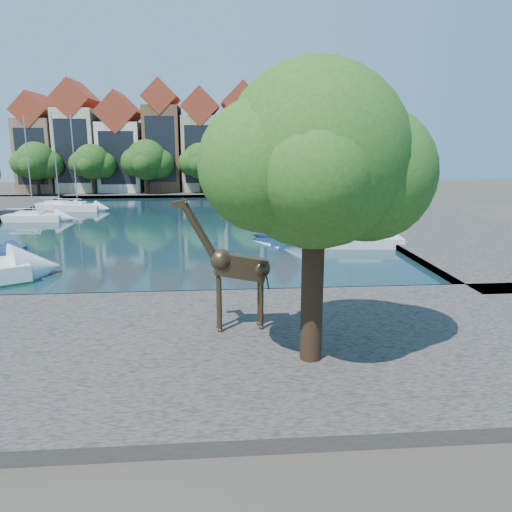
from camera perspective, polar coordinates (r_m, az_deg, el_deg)
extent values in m
plane|color=#38332B|center=(27.61, -12.99, -4.96)|extent=(160.00, 160.00, 0.00)
cube|color=black|center=(50.84, -9.23, 3.49)|extent=(38.00, 50.00, 0.08)
cube|color=#514B46|center=(21.06, -15.71, -10.20)|extent=(50.00, 14.00, 0.50)
cube|color=#514B46|center=(82.49, -7.55, 7.36)|extent=(60.00, 16.00, 0.50)
cube|color=#514B46|center=(54.79, 17.88, 3.94)|extent=(14.00, 52.00, 0.50)
cylinder|color=#332114|center=(18.08, 6.44, -3.57)|extent=(0.80, 0.80, 5.50)
sphere|color=#254F16|center=(17.33, 6.85, 11.39)|extent=(6.40, 6.40, 6.40)
sphere|color=#254F16|center=(18.12, 12.64, 9.22)|extent=(4.80, 4.80, 4.80)
sphere|color=#254F16|center=(16.68, 1.06, 10.32)|extent=(4.48, 4.48, 4.48)
cube|color=#8B634B|center=(86.37, -23.36, 10.50)|extent=(5.39, 9.00, 11.00)
cube|color=maroon|center=(86.44, -23.77, 14.93)|extent=(5.44, 9.18, 5.44)
cube|color=black|center=(82.13, -24.34, 10.32)|extent=(4.40, 0.05, 8.25)
cube|color=beige|center=(84.66, -19.48, 11.29)|extent=(5.88, 9.00, 12.50)
cube|color=maroon|center=(84.85, -19.89, 16.39)|extent=(5.94, 9.18, 5.94)
cube|color=black|center=(80.33, -20.28, 11.17)|extent=(4.80, 0.05, 9.38)
cube|color=silver|center=(83.31, -15.03, 10.88)|extent=(6.37, 9.00, 10.50)
cube|color=maroon|center=(83.36, -15.31, 15.47)|extent=(6.43, 9.18, 6.43)
cube|color=black|center=(78.90, -15.60, 10.74)|extent=(5.20, 0.05, 7.88)
cube|color=brown|center=(82.39, -10.53, 11.95)|extent=(5.39, 9.00, 13.00)
cube|color=maroon|center=(82.62, -10.76, 17.30)|extent=(5.44, 9.18, 5.44)
cube|color=black|center=(77.93, -10.86, 11.88)|extent=(4.40, 0.05, 9.75)
cube|color=tan|center=(82.03, -6.25, 11.56)|extent=(5.88, 9.00, 11.50)
cube|color=maroon|center=(82.15, -6.38, 16.50)|extent=(5.94, 9.18, 5.94)
cube|color=black|center=(77.56, -6.33, 11.47)|extent=(4.80, 0.05, 8.62)
cube|color=beige|center=(82.12, -1.62, 11.81)|extent=(6.37, 9.00, 12.00)
cube|color=maroon|center=(82.28, -1.65, 16.99)|extent=(6.43, 9.18, 6.43)
cube|color=black|center=(77.65, -1.44, 11.73)|extent=(5.20, 0.05, 9.00)
cube|color=brown|center=(82.75, 2.97, 11.29)|extent=(5.39, 9.00, 10.50)
cube|color=maroon|center=(82.79, 3.03, 15.76)|extent=(5.44, 9.18, 5.44)
cube|color=black|center=(78.31, 3.41, 11.18)|extent=(4.40, 0.05, 7.88)
cylinder|color=#332114|center=(81.05, -23.65, 7.59)|extent=(0.50, 0.50, 3.20)
sphere|color=#103910|center=(80.86, -23.86, 9.90)|extent=(5.60, 5.60, 5.60)
sphere|color=#103910|center=(80.64, -22.61, 9.61)|extent=(4.20, 4.20, 4.20)
sphere|color=#103910|center=(81.01, -24.98, 9.60)|extent=(3.92, 3.92, 3.92)
cylinder|color=#332114|center=(78.84, -18.09, 7.92)|extent=(0.50, 0.50, 3.20)
sphere|color=#103910|center=(78.65, -18.26, 10.20)|extent=(5.20, 5.20, 5.20)
sphere|color=#103910|center=(78.62, -17.06, 9.91)|extent=(3.90, 3.90, 3.90)
sphere|color=#103910|center=(78.62, -19.34, 9.94)|extent=(3.64, 3.64, 3.64)
cylinder|color=#332114|center=(77.40, -12.27, 8.17)|extent=(0.50, 0.50, 3.20)
sphere|color=#103910|center=(77.20, -12.39, 10.69)|extent=(6.00, 6.00, 6.00)
sphere|color=#103910|center=(77.30, -11.00, 10.31)|extent=(4.50, 4.50, 4.50)
sphere|color=#103910|center=(77.05, -13.65, 10.40)|extent=(4.20, 4.20, 4.20)
cylinder|color=#332114|center=(76.77, -6.28, 8.35)|extent=(0.50, 0.50, 3.20)
sphere|color=#103910|center=(76.57, -6.34, 10.76)|extent=(5.40, 5.40, 5.40)
sphere|color=#103910|center=(76.87, -5.09, 10.39)|extent=(4.05, 4.05, 4.05)
sphere|color=#103910|center=(76.24, -7.47, 10.51)|extent=(3.78, 3.78, 3.78)
cylinder|color=#332114|center=(76.97, -0.25, 8.44)|extent=(0.50, 0.50, 3.20)
sphere|color=#103910|center=(76.77, -0.25, 10.93)|extent=(5.80, 5.80, 5.80)
sphere|color=#103910|center=(77.24, 1.04, 10.51)|extent=(4.35, 4.35, 4.35)
sphere|color=#103910|center=(76.27, -1.44, 10.69)|extent=(4.06, 4.06, 4.06)
cylinder|color=#332114|center=(77.99, 5.69, 8.44)|extent=(0.50, 0.50, 3.20)
sphere|color=#103910|center=(77.80, 5.74, 10.76)|extent=(5.20, 5.20, 5.20)
sphere|color=#103910|center=(78.41, 6.83, 10.37)|extent=(3.90, 3.90, 3.90)
sphere|color=#103910|center=(77.17, 4.73, 10.57)|extent=(3.64, 3.64, 3.64)
cylinder|color=#372B1B|center=(21.01, -4.16, -5.64)|extent=(0.18, 0.18, 2.34)
cylinder|color=#372B1B|center=(21.47, -4.31, -5.22)|extent=(0.18, 0.18, 2.34)
cylinder|color=#372B1B|center=(21.27, 0.63, -5.37)|extent=(0.18, 0.18, 2.34)
cylinder|color=#372B1B|center=(21.72, 0.38, -4.97)|extent=(0.18, 0.18, 2.34)
cube|color=#372B1B|center=(20.92, -1.73, -1.24)|extent=(2.32, 0.84, 1.36)
cylinder|color=#372B1B|center=(20.41, -6.37, 2.69)|extent=(1.52, 0.49, 2.42)
cube|color=#372B1B|center=(20.19, -8.73, 5.91)|extent=(0.67, 0.27, 0.37)
cube|color=silver|center=(57.52, -24.06, 4.13)|extent=(6.02, 2.39, 0.90)
cube|color=silver|center=(57.48, -24.09, 4.42)|extent=(2.66, 1.59, 0.50)
cylinder|color=#B2B2B7|center=(57.04, -24.56, 9.35)|extent=(0.12, 0.12, 10.04)
cube|color=silver|center=(64.00, -19.70, 5.34)|extent=(5.73, 2.82, 0.97)
cube|color=silver|center=(63.96, -19.72, 5.63)|extent=(2.59, 1.73, 0.54)
cylinder|color=#B2B2B7|center=(63.56, -20.08, 10.22)|extent=(0.13, 0.13, 10.40)
cube|color=white|center=(65.99, -21.54, 5.39)|extent=(5.87, 3.60, 0.94)
cube|color=white|center=(65.95, -21.56, 5.66)|extent=(2.73, 2.06, 0.52)
cylinder|color=#B2B2B7|center=(65.55, -21.96, 10.30)|extent=(0.13, 0.13, 10.82)
cube|color=silver|center=(40.76, 10.97, 1.84)|extent=(7.94, 3.44, 1.03)
cube|color=silver|center=(40.69, 10.99, 2.31)|extent=(3.54, 2.21, 0.57)
cylinder|color=#B2B2B7|center=(40.08, 11.30, 9.24)|extent=(0.14, 0.14, 9.96)
cube|color=navy|center=(45.40, 5.45, 3.13)|extent=(7.26, 3.99, 0.98)
cube|color=navy|center=(45.35, 5.46, 3.54)|extent=(3.33, 2.36, 0.54)
cylinder|color=#B2B2B7|center=(44.77, 5.61, 10.30)|extent=(0.13, 0.13, 10.79)
cube|color=white|center=(50.92, 7.79, 4.10)|extent=(5.83, 3.42, 0.87)
cube|color=white|center=(50.88, 7.80, 4.42)|extent=(2.69, 1.98, 0.48)
cylinder|color=#B2B2B7|center=(50.39, 7.97, 9.80)|extent=(0.12, 0.12, 9.65)
cube|color=silver|center=(69.79, 2.01, 6.67)|extent=(5.95, 4.16, 0.94)
cube|color=silver|center=(69.76, 2.01, 6.92)|extent=(2.82, 2.29, 0.52)
cylinder|color=#B2B2B7|center=(69.45, 2.03, 10.04)|extent=(0.12, 0.12, 7.70)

